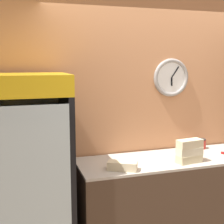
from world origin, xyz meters
name	(u,v)px	position (x,y,z in m)	size (l,w,h in m)	color
wall_back	(154,112)	(0.00, 1.26, 1.35)	(5.20, 0.10, 2.70)	tan
prep_counter	(167,199)	(0.00, 0.88, 0.46)	(1.94, 0.66, 0.92)	#4C3828
beverage_cooler	(26,163)	(-1.46, 0.89, 1.01)	(0.79, 0.72, 1.83)	black
sandwich_stack_bottom	(189,159)	(0.13, 0.69, 0.96)	(0.28, 0.15, 0.08)	beige
sandwich_stack_middle	(189,151)	(0.13, 0.69, 1.04)	(0.27, 0.14, 0.08)	beige
sandwich_stack_top	(190,143)	(0.13, 0.69, 1.12)	(0.27, 0.14, 0.08)	beige
sandwich_flat_left	(122,166)	(-0.59, 0.69, 0.96)	(0.30, 0.23, 0.08)	beige
condiment_jar	(202,144)	(0.55, 1.10, 0.98)	(0.09, 0.09, 0.12)	#B72D23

